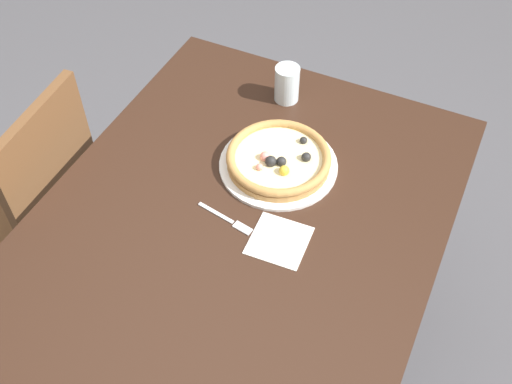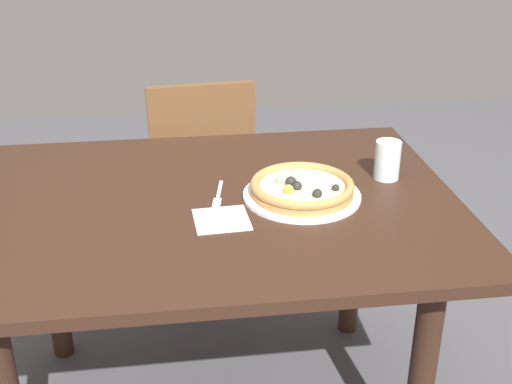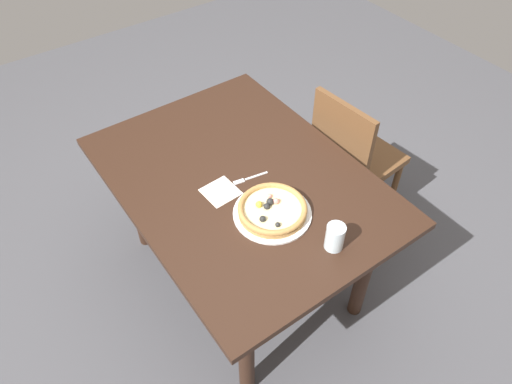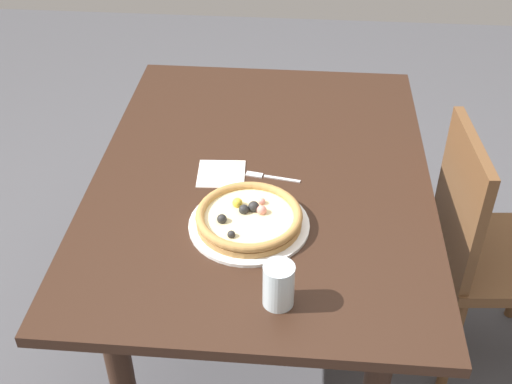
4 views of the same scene
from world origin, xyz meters
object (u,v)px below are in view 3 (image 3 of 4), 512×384
object	(u,v)px
chair_near	(351,157)
napkin	(221,192)
dining_table	(241,194)
drinking_glass	(335,237)
fork	(248,179)
plate	(272,213)
pizza	(272,209)

from	to	relation	value
chair_near	napkin	bearing A→B (deg)	-93.52
dining_table	drinking_glass	world-z (taller)	drinking_glass
drinking_glass	fork	bearing A→B (deg)	6.69
chair_near	plate	distance (m)	0.81
napkin	drinking_glass	bearing A→B (deg)	-158.37
fork	drinking_glass	size ratio (longest dim) A/B	1.45
chair_near	drinking_glass	world-z (taller)	chair_near
pizza	napkin	size ratio (longest dim) A/B	2.04
fork	chair_near	bearing A→B (deg)	-168.47
fork	drinking_glass	distance (m)	0.51
plate	napkin	distance (m)	0.25
plate	napkin	world-z (taller)	plate
chair_near	pizza	xyz separation A→B (m)	(-0.25, 0.73, 0.27)
chair_near	plate	xyz separation A→B (m)	(-0.25, 0.73, 0.25)
dining_table	chair_near	distance (m)	0.73
chair_near	fork	distance (m)	0.74
pizza	chair_near	bearing A→B (deg)	-71.25
plate	napkin	size ratio (longest dim) A/B	2.33
dining_table	plate	world-z (taller)	plate
fork	plate	bearing A→B (deg)	91.13
plate	pizza	size ratio (longest dim) A/B	1.14
chair_near	fork	size ratio (longest dim) A/B	5.41
pizza	drinking_glass	bearing A→B (deg)	-160.83
dining_table	napkin	distance (m)	0.16
chair_near	dining_table	bearing A→B (deg)	-95.07
dining_table	pizza	world-z (taller)	pizza
chair_near	plate	world-z (taller)	chair_near
dining_table	fork	world-z (taller)	fork
plate	fork	size ratio (longest dim) A/B	1.97
chair_near	drinking_glass	distance (m)	0.87
plate	drinking_glass	size ratio (longest dim) A/B	2.86
pizza	drinking_glass	size ratio (longest dim) A/B	2.51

